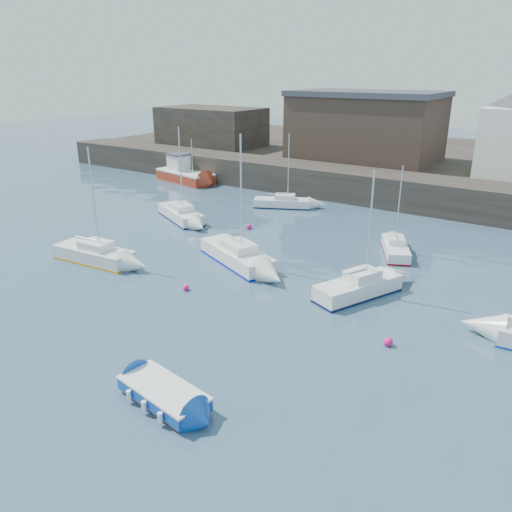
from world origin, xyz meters
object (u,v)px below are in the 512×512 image
Objects in this scene: sailboat_a at (94,254)px; sailboat_b at (237,255)px; fishing_boat at (184,173)px; sailboat_c at (358,287)px; sailboat_f at (395,248)px; buoy_near at (186,290)px; blue_dinghy at (164,394)px; buoy_mid at (388,346)px; buoy_far at (249,229)px; sailboat_e at (181,214)px; sailboat_h at (282,202)px.

sailboat_b is (8.36, 5.45, 0.01)m from sailboat_a.
fishing_boat is 35.54m from sailboat_c.
sailboat_f is (29.70, -10.10, -0.56)m from fishing_boat.
blue_dinghy is at bearing -52.71° from buoy_near.
sailboat_f is 15.81m from buoy_near.
sailboat_f reaches higher than fishing_boat.
sailboat_b is at bearing 159.26° from buoy_mid.
buoy_far reaches higher than buoy_near.
fishing_boat reaches higher than buoy_near.
buoy_near is at bearing -0.18° from sailboat_a.
sailboat_e is at bearing 101.03° from sailboat_a.
buoy_mid is at bearing -47.21° from sailboat_h.
sailboat_b reaches higher than sailboat_f.
sailboat_a reaches higher than sailboat_h.
buoy_far is at bearing 70.01° from sailboat_a.
fishing_boat is at bearing 131.03° from sailboat_e.
sailboat_c is 1.17× the size of sailboat_f.
sailboat_a is 17.51× the size of buoy_mid.
buoy_mid is 1.01× the size of buoy_far.
buoy_mid is (5.85, 9.41, -0.43)m from blue_dinghy.
buoy_mid is 20.27m from buoy_far.
buoy_far is at bearing 119.11° from sailboat_b.
blue_dinghy is 23.69m from buoy_far.
sailboat_b is (-6.82, 14.21, 0.15)m from blue_dinghy.
sailboat_h is (5.30, 8.78, -0.07)m from sailboat_e.
buoy_near is (8.53, -0.03, -0.56)m from sailboat_a.
sailboat_h reaches higher than sailboat_f.
sailboat_a is (-15.18, 8.77, 0.13)m from blue_dinghy.
sailboat_c is at bearing -31.17° from fishing_boat.
blue_dinghy is 0.48× the size of sailboat_b.
sailboat_c is 8.32m from sailboat_f.
sailboat_b is at bearing -40.39° from fishing_boat.
fishing_boat is 0.93× the size of sailboat_b.
blue_dinghy is at bearing -30.00° from sailboat_a.
blue_dinghy is 22.26m from sailboat_f.
fishing_boat is 16.41m from sailboat_h.
fishing_boat is at bearing 147.32° from buoy_far.
sailboat_b is 11.62m from sailboat_f.
sailboat_a reaches higher than buoy_far.
buoy_far is at bearing 107.98° from buoy_near.
sailboat_e is 21.12× the size of buoy_near.
fishing_boat is 31.38m from sailboat_f.
sailboat_a reaches higher than sailboat_c.
sailboat_e reaches higher than buoy_far.
blue_dinghy is 17.53m from sailboat_a.
sailboat_e is 6.81m from buoy_far.
buoy_mid reaches higher than buoy_far.
buoy_near is 0.85× the size of buoy_mid.
buoy_mid reaches higher than buoy_near.
sailboat_b is 15.48m from sailboat_h.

